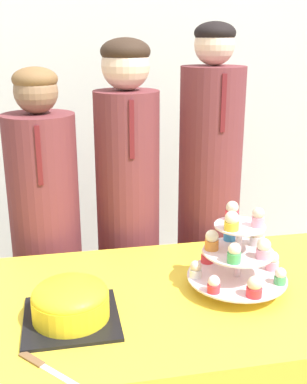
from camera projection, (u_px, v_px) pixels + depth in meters
The scene contains 7 objects.
wall_back at pixel (111, 68), 2.57m from camera, with size 9.00×0.06×2.70m.
round_cake at pixel (70, 301), 1.35m from camera, with size 0.27×0.27×0.12m.
cake_knife at pixel (44, 367), 1.17m from camera, with size 0.19×0.21×0.01m.
cupcake_stand at pixel (239, 254), 1.50m from camera, with size 0.32×0.32×0.28m.
student_0 at pixel (48, 250), 2.00m from camera, with size 0.28×0.29×1.40m.
student_1 at pixel (128, 228), 2.04m from camera, with size 0.26×0.27×1.51m.
student_2 at pixel (208, 219), 2.10m from camera, with size 0.26×0.27×1.57m.
Camera 1 is at (-0.29, -0.92, 1.51)m, focal length 45.00 mm.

